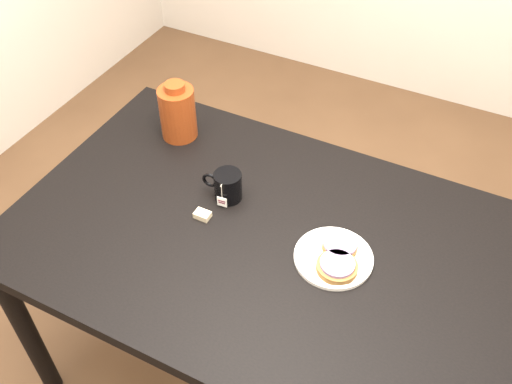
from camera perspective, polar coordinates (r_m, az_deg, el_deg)
ground_plane at (r=2.19m, az=0.55°, el=-17.32°), size 4.00×4.00×0.00m
table at (r=1.64m, az=0.70°, el=-6.19°), size 1.40×0.90×0.75m
plate at (r=1.52m, az=7.76°, el=-6.47°), size 0.21×0.21×0.02m
bagel_back at (r=1.53m, az=8.39°, el=-5.29°), size 0.12×0.12×0.03m
bagel_front at (r=1.49m, az=8.11°, el=-7.35°), size 0.15×0.15×0.03m
mug at (r=1.64m, az=-2.89°, el=0.64°), size 0.13×0.09×0.09m
teabag_pouch at (r=1.62m, az=-5.37°, el=-2.29°), size 0.05×0.03×0.02m
bagel_package at (r=1.85m, az=-7.84°, el=7.91°), size 0.15×0.15×0.20m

